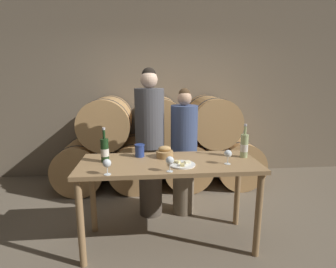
{
  "coord_description": "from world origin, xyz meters",
  "views": [
    {
      "loc": [
        -0.23,
        -2.46,
        1.7
      ],
      "look_at": [
        0.0,
        0.14,
        1.14
      ],
      "focal_mm": 28.0,
      "sensor_mm": 36.0,
      "label": 1
    }
  ],
  "objects_px": {
    "tasting_table": "(169,173)",
    "wine_bottle_white": "(244,146)",
    "person_right": "(184,152)",
    "person_left": "(150,143)",
    "wine_bottle_red": "(105,150)",
    "blue_crock": "(140,150)",
    "wine_glass_left": "(170,161)",
    "wine_glass_center": "(228,154)",
    "wine_glass_far_left": "(107,164)",
    "bread_basket": "(165,153)",
    "cheese_plate": "(182,164)"
  },
  "relations": [
    {
      "from": "tasting_table",
      "to": "wine_bottle_white",
      "type": "relative_size",
      "value": 5.03
    },
    {
      "from": "person_right",
      "to": "person_left",
      "type": "bearing_deg",
      "value": 179.99
    },
    {
      "from": "tasting_table",
      "to": "person_left",
      "type": "distance_m",
      "value": 0.67
    },
    {
      "from": "tasting_table",
      "to": "wine_bottle_red",
      "type": "distance_m",
      "value": 0.67
    },
    {
      "from": "wine_bottle_white",
      "to": "blue_crock",
      "type": "distance_m",
      "value": 1.09
    },
    {
      "from": "tasting_table",
      "to": "wine_glass_left",
      "type": "xyz_separation_m",
      "value": [
        -0.02,
        -0.28,
        0.22
      ]
    },
    {
      "from": "wine_bottle_red",
      "to": "wine_glass_left",
      "type": "xyz_separation_m",
      "value": [
        0.61,
        -0.32,
        -0.02
      ]
    },
    {
      "from": "wine_bottle_white",
      "to": "wine_glass_center",
      "type": "relative_size",
      "value": 2.51
    },
    {
      "from": "person_left",
      "to": "wine_glass_far_left",
      "type": "xyz_separation_m",
      "value": [
        -0.38,
        -0.93,
        0.06
      ]
    },
    {
      "from": "wine_bottle_white",
      "to": "bread_basket",
      "type": "height_order",
      "value": "wine_bottle_white"
    },
    {
      "from": "tasting_table",
      "to": "wine_glass_center",
      "type": "bearing_deg",
      "value": -12.2
    },
    {
      "from": "wine_bottle_white",
      "to": "wine_glass_left",
      "type": "height_order",
      "value": "wine_bottle_white"
    },
    {
      "from": "wine_glass_left",
      "to": "cheese_plate",
      "type": "bearing_deg",
      "value": 49.82
    },
    {
      "from": "blue_crock",
      "to": "wine_glass_far_left",
      "type": "relative_size",
      "value": 0.94
    },
    {
      "from": "tasting_table",
      "to": "bread_basket",
      "type": "xyz_separation_m",
      "value": [
        -0.03,
        0.15,
        0.17
      ]
    },
    {
      "from": "person_left",
      "to": "wine_bottle_red",
      "type": "distance_m",
      "value": 0.74
    },
    {
      "from": "wine_bottle_white",
      "to": "tasting_table",
      "type": "bearing_deg",
      "value": -173.9
    },
    {
      "from": "wine_glass_left",
      "to": "person_right",
      "type": "bearing_deg",
      "value": 73.95
    },
    {
      "from": "person_left",
      "to": "bread_basket",
      "type": "distance_m",
      "value": 0.5
    },
    {
      "from": "tasting_table",
      "to": "person_left",
      "type": "xyz_separation_m",
      "value": [
        -0.18,
        0.63,
        0.16
      ]
    },
    {
      "from": "cheese_plate",
      "to": "bread_basket",
      "type": "bearing_deg",
      "value": 118.24
    },
    {
      "from": "cheese_plate",
      "to": "wine_glass_left",
      "type": "height_order",
      "value": "wine_glass_left"
    },
    {
      "from": "blue_crock",
      "to": "wine_glass_left",
      "type": "bearing_deg",
      "value": -60.05
    },
    {
      "from": "wine_glass_left",
      "to": "wine_glass_center",
      "type": "distance_m",
      "value": 0.59
    },
    {
      "from": "cheese_plate",
      "to": "wine_glass_far_left",
      "type": "relative_size",
      "value": 1.79
    },
    {
      "from": "bread_basket",
      "to": "cheese_plate",
      "type": "height_order",
      "value": "bread_basket"
    },
    {
      "from": "wine_bottle_white",
      "to": "wine_glass_left",
      "type": "xyz_separation_m",
      "value": [
        -0.81,
        -0.36,
        -0.02
      ]
    },
    {
      "from": "wine_glass_left",
      "to": "wine_bottle_white",
      "type": "bearing_deg",
      "value": 23.99
    },
    {
      "from": "wine_bottle_white",
      "to": "bread_basket",
      "type": "bearing_deg",
      "value": 175.31
    },
    {
      "from": "blue_crock",
      "to": "wine_glass_far_left",
      "type": "height_order",
      "value": "wine_glass_far_left"
    },
    {
      "from": "wine_bottle_red",
      "to": "person_right",
      "type": "bearing_deg",
      "value": 33.68
    },
    {
      "from": "cheese_plate",
      "to": "wine_bottle_white",
      "type": "bearing_deg",
      "value": 16.73
    },
    {
      "from": "tasting_table",
      "to": "cheese_plate",
      "type": "xyz_separation_m",
      "value": [
        0.11,
        -0.12,
        0.13
      ]
    },
    {
      "from": "wine_glass_far_left",
      "to": "wine_bottle_white",
      "type": "bearing_deg",
      "value": 16.08
    },
    {
      "from": "tasting_table",
      "to": "wine_bottle_red",
      "type": "height_order",
      "value": "wine_bottle_red"
    },
    {
      "from": "wine_bottle_white",
      "to": "wine_glass_center",
      "type": "distance_m",
      "value": 0.31
    },
    {
      "from": "wine_glass_far_left",
      "to": "person_right",
      "type": "bearing_deg",
      "value": 49.39
    },
    {
      "from": "person_right",
      "to": "wine_bottle_red",
      "type": "distance_m",
      "value": 1.06
    },
    {
      "from": "cheese_plate",
      "to": "wine_glass_center",
      "type": "bearing_deg",
      "value": -0.02
    },
    {
      "from": "person_right",
      "to": "bread_basket",
      "type": "height_order",
      "value": "person_right"
    },
    {
      "from": "bread_basket",
      "to": "wine_glass_far_left",
      "type": "distance_m",
      "value": 0.7
    },
    {
      "from": "wine_glass_far_left",
      "to": "wine_glass_left",
      "type": "height_order",
      "value": "same"
    },
    {
      "from": "person_right",
      "to": "blue_crock",
      "type": "bearing_deg",
      "value": -141.1
    },
    {
      "from": "person_left",
      "to": "bread_basket",
      "type": "bearing_deg",
      "value": -73.28
    },
    {
      "from": "bread_basket",
      "to": "wine_glass_left",
      "type": "relative_size",
      "value": 1.26
    },
    {
      "from": "blue_crock",
      "to": "bread_basket",
      "type": "xyz_separation_m",
      "value": [
        0.26,
        -0.05,
        -0.02
      ]
    },
    {
      "from": "person_left",
      "to": "tasting_table",
      "type": "bearing_deg",
      "value": -74.28
    },
    {
      "from": "person_right",
      "to": "wine_bottle_red",
      "type": "relative_size",
      "value": 4.61
    },
    {
      "from": "wine_glass_far_left",
      "to": "bread_basket",
      "type": "bearing_deg",
      "value": 40.95
    },
    {
      "from": "person_left",
      "to": "wine_glass_center",
      "type": "distance_m",
      "value": 1.04
    }
  ]
}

